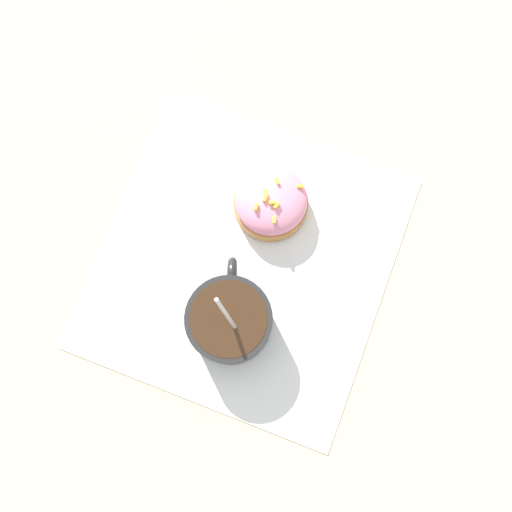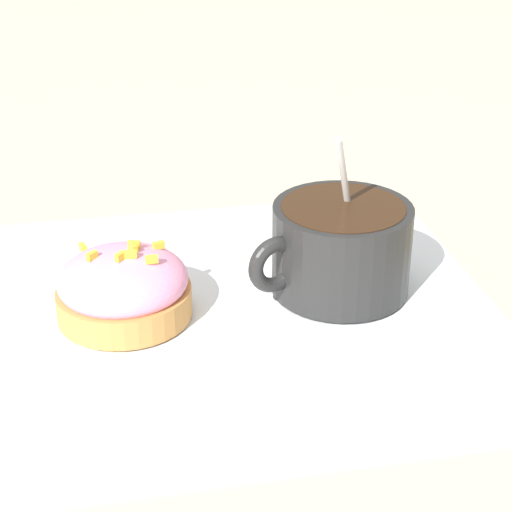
% 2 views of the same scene
% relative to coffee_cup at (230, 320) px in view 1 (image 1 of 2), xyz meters
% --- Properties ---
extents(ground_plane, '(3.00, 3.00, 0.00)m').
position_rel_coffee_cup_xyz_m(ground_plane, '(0.07, 0.00, -0.03)').
color(ground_plane, '#C6B793').
extents(paper_napkin, '(0.35, 0.34, 0.00)m').
position_rel_coffee_cup_xyz_m(paper_napkin, '(0.07, 0.00, -0.03)').
color(paper_napkin, white).
rests_on(paper_napkin, ground_plane).
extents(coffee_cup, '(0.11, 0.09, 0.10)m').
position_rel_coffee_cup_xyz_m(coffee_cup, '(0.00, 0.00, 0.00)').
color(coffee_cup, black).
rests_on(coffee_cup, paper_napkin).
extents(frosted_pastry, '(0.08, 0.08, 0.04)m').
position_rel_coffee_cup_xyz_m(frosted_pastry, '(0.13, -0.01, -0.01)').
color(frosted_pastry, '#C18442').
rests_on(frosted_pastry, paper_napkin).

